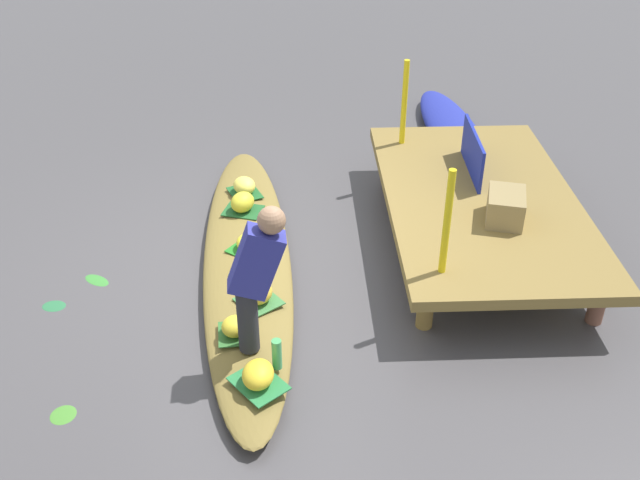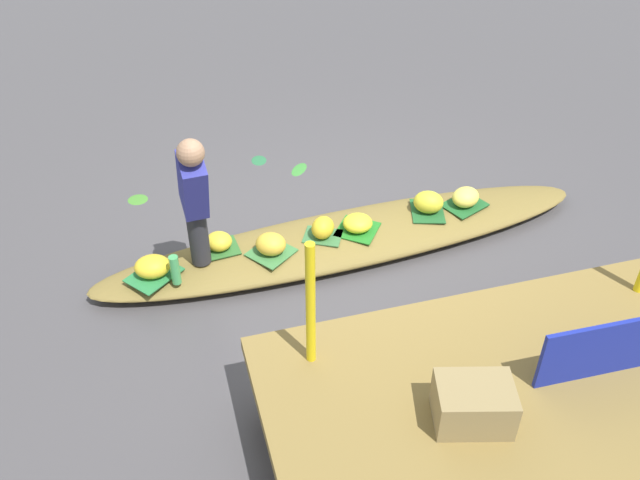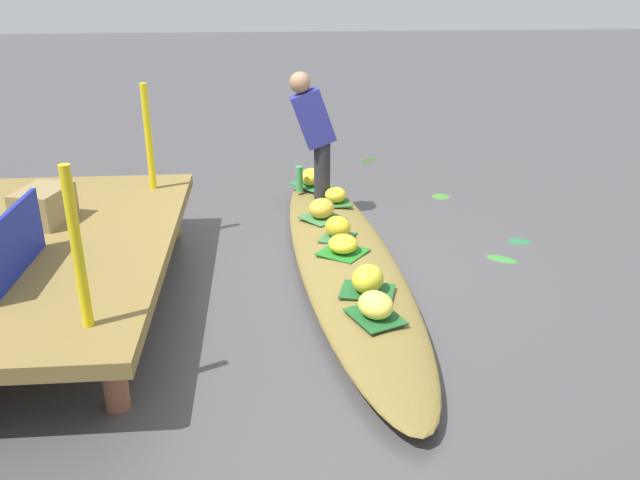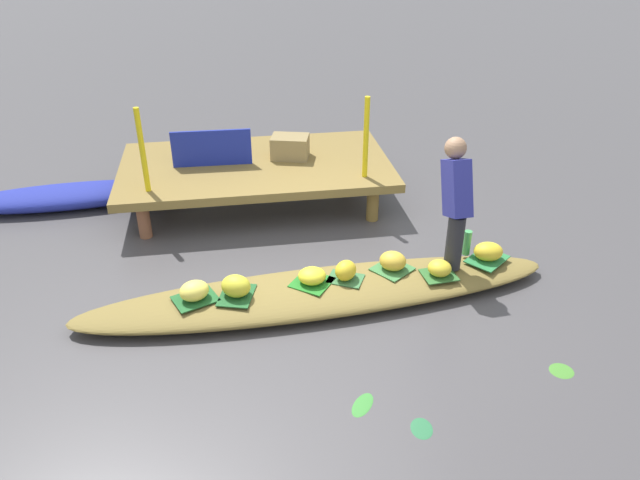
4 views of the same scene
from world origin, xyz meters
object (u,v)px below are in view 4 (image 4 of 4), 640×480
(moored_boat, at_px, (69,196))
(banana_bunch_2, at_px, (194,291))
(banana_bunch_4, at_px, (393,261))
(banana_bunch_5, at_px, (440,268))
(vendor_person, at_px, (456,198))
(water_bottle, at_px, (467,243))
(banana_bunch_0, at_px, (488,251))
(market_banner, at_px, (212,148))
(produce_crate, at_px, (290,147))
(banana_bunch_3, at_px, (236,286))
(banana_bunch_1, at_px, (346,270))
(banana_bunch_6, at_px, (312,276))
(vendor_boat, at_px, (320,292))

(moored_boat, distance_m, banana_bunch_2, 2.96)
(banana_bunch_4, xyz_separation_m, banana_bunch_5, (0.40, -0.17, -0.01))
(vendor_person, relative_size, water_bottle, 4.82)
(banana_bunch_0, xyz_separation_m, market_banner, (-2.61, 2.07, 0.43))
(water_bottle, height_order, produce_crate, produce_crate)
(moored_boat, xyz_separation_m, banana_bunch_3, (1.91, -2.52, 0.17))
(banana_bunch_4, distance_m, banana_bunch_5, 0.44)
(banana_bunch_0, bearing_deg, banana_bunch_1, -175.07)
(banana_bunch_3, distance_m, market_banner, 2.34)
(banana_bunch_1, bearing_deg, banana_bunch_4, 11.61)
(water_bottle, height_order, market_banner, market_banner)
(banana_bunch_0, xyz_separation_m, produce_crate, (-1.67, 2.17, 0.35))
(vendor_person, distance_m, market_banner, 3.03)
(moored_boat, relative_size, banana_bunch_4, 10.66)
(banana_bunch_4, distance_m, banana_bunch_6, 0.80)
(produce_crate, bearing_deg, banana_bunch_1, -84.08)
(moored_boat, bearing_deg, water_bottle, -30.62)
(banana_bunch_1, relative_size, water_bottle, 0.88)
(banana_bunch_3, relative_size, vendor_person, 0.22)
(banana_bunch_6, distance_m, vendor_person, 1.50)
(banana_bunch_4, bearing_deg, banana_bunch_3, -172.26)
(banana_bunch_4, bearing_deg, produce_crate, 107.94)
(banana_bunch_2, bearing_deg, water_bottle, 7.79)
(vendor_boat, relative_size, water_bottle, 17.43)
(moored_boat, relative_size, banana_bunch_2, 10.36)
(banana_bunch_5, bearing_deg, water_bottle, 40.38)
(banana_bunch_3, relative_size, banana_bunch_5, 1.21)
(vendor_boat, xyz_separation_m, moored_boat, (-2.67, 2.45, 0.03))
(moored_boat, height_order, banana_bunch_4, banana_bunch_4)
(moored_boat, height_order, banana_bunch_3, banana_bunch_3)
(moored_boat, bearing_deg, banana_bunch_6, -46.32)
(banana_bunch_1, distance_m, banana_bunch_4, 0.48)
(banana_bunch_2, bearing_deg, moored_boat, 121.58)
(market_banner, bearing_deg, banana_bunch_0, -36.80)
(banana_bunch_5, distance_m, banana_bunch_6, 1.20)
(banana_bunch_4, distance_m, vendor_person, 0.83)
(banana_bunch_6, height_order, produce_crate, produce_crate)
(banana_bunch_1, bearing_deg, banana_bunch_2, -175.70)
(moored_boat, distance_m, produce_crate, 2.73)
(vendor_boat, xyz_separation_m, banana_bunch_1, (0.25, 0.04, 0.19))
(banana_bunch_4, distance_m, water_bottle, 0.81)
(vendor_boat, relative_size, banana_bunch_5, 20.21)
(banana_bunch_1, height_order, banana_bunch_3, banana_bunch_3)
(banana_bunch_3, distance_m, produce_crate, 2.54)
(banana_bunch_2, relative_size, banana_bunch_5, 1.19)
(banana_bunch_1, xyz_separation_m, produce_crate, (-0.24, 2.29, 0.35))
(vendor_boat, height_order, produce_crate, produce_crate)
(banana_bunch_1, xyz_separation_m, banana_bunch_2, (-1.37, -0.10, -0.01))
(banana_bunch_2, xyz_separation_m, banana_bunch_3, (0.36, -0.00, 0.01))
(moored_boat, bearing_deg, produce_crate, -5.93)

